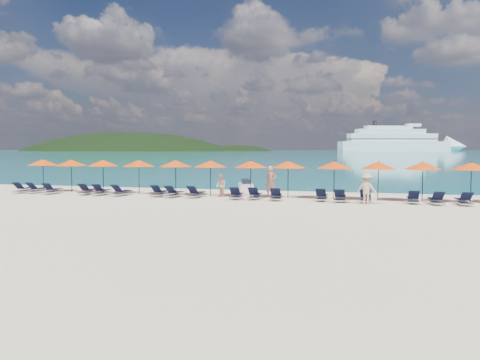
# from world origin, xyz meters

# --- Properties ---
(ground) EXTENTS (1400.00, 1400.00, 0.00)m
(ground) POSITION_xyz_m (0.00, 0.00, 0.00)
(ground) COLOR beige
(sea) EXTENTS (1600.00, 1300.00, 0.01)m
(sea) POSITION_xyz_m (0.00, 660.00, 0.01)
(sea) COLOR #1FA9B2
(sea) RESTS_ON ground
(headland_main) EXTENTS (374.00, 242.00, 126.50)m
(headland_main) POSITION_xyz_m (-300.00, 540.00, -38.00)
(headland_main) COLOR black
(headland_main) RESTS_ON ground
(headland_small) EXTENTS (162.00, 126.00, 85.50)m
(headland_small) POSITION_xyz_m (-150.00, 560.00, -35.00)
(headland_small) COLOR black
(headland_small) RESTS_ON ground
(cruise_ship) EXTENTS (146.17, 69.32, 40.78)m
(cruise_ship) POSITION_xyz_m (51.83, 534.48, 10.61)
(cruise_ship) COLOR white
(cruise_ship) RESTS_ON ground
(jetski) EXTENTS (1.60, 2.55, 0.85)m
(jetski) POSITION_xyz_m (-1.11, 8.74, 0.35)
(jetski) COLOR silver
(jetski) RESTS_ON ground
(beachgoer_a) EXTENTS (0.76, 0.56, 1.93)m
(beachgoer_a) POSITION_xyz_m (1.30, 5.50, 0.96)
(beachgoer_a) COLOR tan
(beachgoer_a) RESTS_ON ground
(beachgoer_b) EXTENTS (0.79, 0.75, 1.44)m
(beachgoer_b) POSITION_xyz_m (-1.66, 4.74, 0.72)
(beachgoer_b) COLOR tan
(beachgoer_b) RESTS_ON ground
(beachgoer_c) EXTENTS (1.18, 0.83, 1.67)m
(beachgoer_c) POSITION_xyz_m (6.92, 3.25, 0.83)
(beachgoer_c) COLOR tan
(beachgoer_c) RESTS_ON ground
(umbrella_0) EXTENTS (2.10, 2.10, 2.28)m
(umbrella_0) POSITION_xyz_m (-14.83, 5.47, 2.02)
(umbrella_0) COLOR black
(umbrella_0) RESTS_ON ground
(umbrella_1) EXTENTS (2.10, 2.10, 2.28)m
(umbrella_1) POSITION_xyz_m (-12.41, 5.23, 2.02)
(umbrella_1) COLOR black
(umbrella_1) RESTS_ON ground
(umbrella_2) EXTENTS (2.10, 2.10, 2.28)m
(umbrella_2) POSITION_xyz_m (-10.03, 5.27, 2.02)
(umbrella_2) COLOR black
(umbrella_2) RESTS_ON ground
(umbrella_3) EXTENTS (2.10, 2.10, 2.28)m
(umbrella_3) POSITION_xyz_m (-7.40, 5.25, 2.02)
(umbrella_3) COLOR black
(umbrella_3) RESTS_ON ground
(umbrella_4) EXTENTS (2.10, 2.10, 2.28)m
(umbrella_4) POSITION_xyz_m (-4.93, 5.49, 2.02)
(umbrella_4) COLOR black
(umbrella_4) RESTS_ON ground
(umbrella_5) EXTENTS (2.10, 2.10, 2.28)m
(umbrella_5) POSITION_xyz_m (-2.54, 5.36, 2.02)
(umbrella_5) COLOR black
(umbrella_5) RESTS_ON ground
(umbrella_6) EXTENTS (2.10, 2.10, 2.28)m
(umbrella_6) POSITION_xyz_m (0.07, 5.30, 2.02)
(umbrella_6) COLOR black
(umbrella_6) RESTS_ON ground
(umbrella_7) EXTENTS (2.10, 2.10, 2.28)m
(umbrella_7) POSITION_xyz_m (2.37, 5.32, 2.02)
(umbrella_7) COLOR black
(umbrella_7) RESTS_ON ground
(umbrella_8) EXTENTS (2.10, 2.10, 2.28)m
(umbrella_8) POSITION_xyz_m (5.08, 5.35, 2.02)
(umbrella_8) COLOR black
(umbrella_8) RESTS_ON ground
(umbrella_9) EXTENTS (2.10, 2.10, 2.28)m
(umbrella_9) POSITION_xyz_m (7.56, 5.24, 2.02)
(umbrella_9) COLOR black
(umbrella_9) RESTS_ON ground
(umbrella_10) EXTENTS (2.10, 2.10, 2.28)m
(umbrella_10) POSITION_xyz_m (9.94, 5.34, 2.02)
(umbrella_10) COLOR black
(umbrella_10) RESTS_ON ground
(umbrella_11) EXTENTS (2.10, 2.10, 2.28)m
(umbrella_11) POSITION_xyz_m (12.40, 5.26, 2.02)
(umbrella_11) COLOR black
(umbrella_11) RESTS_ON ground
(lounger_0) EXTENTS (0.74, 1.74, 0.66)m
(lounger_0) POSITION_xyz_m (-15.42, 4.15, 0.24)
(lounger_0) COLOR silver
(lounger_0) RESTS_ON ground
(lounger_1) EXTENTS (0.67, 1.72, 0.66)m
(lounger_1) POSITION_xyz_m (-14.36, 4.19, 0.24)
(lounger_1) COLOR silver
(lounger_1) RESTS_ON ground
(lounger_2) EXTENTS (0.78, 1.75, 0.66)m
(lounger_2) POSITION_xyz_m (-13.01, 3.97, 0.24)
(lounger_2) COLOR silver
(lounger_2) RESTS_ON ground
(lounger_3) EXTENTS (0.71, 1.73, 0.66)m
(lounger_3) POSITION_xyz_m (-10.49, 4.17, 0.24)
(lounger_3) COLOR silver
(lounger_3) RESTS_ON ground
(lounger_4) EXTENTS (0.78, 1.75, 0.66)m
(lounger_4) POSITION_xyz_m (-9.44, 4.04, 0.24)
(lounger_4) COLOR silver
(lounger_4) RESTS_ON ground
(lounger_5) EXTENTS (0.77, 1.75, 0.66)m
(lounger_5) POSITION_xyz_m (-7.99, 3.99, 0.24)
(lounger_5) COLOR silver
(lounger_5) RESTS_ON ground
(lounger_6) EXTENTS (0.64, 1.71, 0.66)m
(lounger_6) POSITION_xyz_m (-5.51, 4.28, 0.24)
(lounger_6) COLOR silver
(lounger_6) RESTS_ON ground
(lounger_7) EXTENTS (0.78, 1.75, 0.66)m
(lounger_7) POSITION_xyz_m (-4.43, 4.03, 0.24)
(lounger_7) COLOR silver
(lounger_7) RESTS_ON ground
(lounger_8) EXTENTS (0.78, 1.75, 0.66)m
(lounger_8) POSITION_xyz_m (-3.06, 4.18, 0.24)
(lounger_8) COLOR silver
(lounger_8) RESTS_ON ground
(lounger_9) EXTENTS (0.74, 1.74, 0.66)m
(lounger_9) POSITION_xyz_m (-0.47, 3.99, 0.24)
(lounger_9) COLOR silver
(lounger_9) RESTS_ON ground
(lounger_10) EXTENTS (0.66, 1.71, 0.66)m
(lounger_10) POSITION_xyz_m (0.61, 4.15, 0.24)
(lounger_10) COLOR silver
(lounger_10) RESTS_ON ground
(lounger_11) EXTENTS (0.77, 1.75, 0.66)m
(lounger_11) POSITION_xyz_m (1.90, 3.98, 0.24)
(lounger_11) COLOR silver
(lounger_11) RESTS_ON ground
(lounger_12) EXTENTS (0.66, 1.71, 0.66)m
(lounger_12) POSITION_xyz_m (4.46, 4.34, 0.24)
(lounger_12) COLOR silver
(lounger_12) RESTS_ON ground
(lounger_13) EXTENTS (0.68, 1.72, 0.66)m
(lounger_13) POSITION_xyz_m (5.51, 4.07, 0.24)
(lounger_13) COLOR silver
(lounger_13) RESTS_ON ground
(lounger_14) EXTENTS (0.68, 1.72, 0.66)m
(lounger_14) POSITION_xyz_m (6.88, 4.24, 0.24)
(lounger_14) COLOR silver
(lounger_14) RESTS_ON ground
(lounger_15) EXTENTS (0.65, 1.71, 0.66)m
(lounger_15) POSITION_xyz_m (9.35, 4.28, 0.24)
(lounger_15) COLOR silver
(lounger_15) RESTS_ON ground
(lounger_16) EXTENTS (0.78, 1.75, 0.66)m
(lounger_16) POSITION_xyz_m (10.47, 4.06, 0.24)
(lounger_16) COLOR silver
(lounger_16) RESTS_ON ground
(lounger_17) EXTENTS (0.74, 1.74, 0.66)m
(lounger_17) POSITION_xyz_m (11.83, 4.10, 0.24)
(lounger_17) COLOR silver
(lounger_17) RESTS_ON ground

